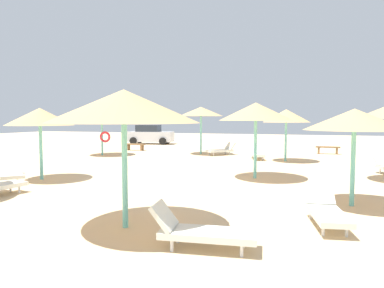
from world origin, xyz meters
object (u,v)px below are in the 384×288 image
Objects in this scene: parasol_8 at (256,112)px; bench_1 at (135,146)px; lounger_6 at (221,150)px; parked_car at (150,135)px; parasol_4 at (40,117)px; parasol_6 at (201,112)px; parasol_5 at (286,116)px; parasol_7 at (102,118)px; bench_0 at (328,149)px; lounger_0 at (200,231)px; lounger_5 at (257,153)px; parasol_0 at (124,107)px; lounger_1 at (326,210)px; parasol_1 at (354,120)px.

parasol_8 is 1.93× the size of bench_1.
lounger_6 is 0.43× the size of parked_car.
parasol_6 is (2.99, 10.98, 0.38)m from parasol_4.
bench_1 is at bearing 163.47° from parasol_5.
parasol_7 is 14.64m from bench_0.
parasol_6 reaches higher than parasol_5.
lounger_5 reaches higher than lounger_0.
parasol_0 is 1.09× the size of parasol_8.
parasol_8 is 1.50× the size of lounger_5.
parasol_0 is 1.66× the size of lounger_0.
lounger_0 is 1.27× the size of bench_1.
parasol_4 is at bearing 144.51° from parasol_0.
parasol_6 is at bearing 155.93° from lounger_5.
parasol_0 is 1.63× the size of lounger_1.
parked_car reaches higher than bench_1.
lounger_0 reaches higher than bench_0.
lounger_6 is at bearing 118.74° from parasol_1.
parasol_1 is 13.99m from parasol_6.
parasol_6 is 9.41m from parasol_8.
parasol_4 reaches higher than lounger_5.
parasol_4 is 1.79× the size of bench_0.
parasol_1 is 0.61× the size of parked_car.
parasol_7 is at bearing -155.76° from parasol_6.
lounger_6 is (7.17, 2.27, -2.03)m from parasol_7.
parked_car is (-8.39, 7.46, 0.50)m from lounger_6.
parasol_7 is at bearing -174.93° from lounger_5.
parasol_1 is 14.38m from bench_0.
parasol_7 is 1.90× the size of bench_0.
parasol_5 is 1.55× the size of lounger_6.
parasol_8 is 6.88m from lounger_5.
parasol_0 reaches higher than lounger_5.
lounger_5 is at bearing 111.00° from parasol_1.
lounger_6 reaches higher than bench_0.
parasol_4 is at bearing -72.02° from parasol_7.
parasol_8 is at bearing -67.86° from lounger_6.
parasol_5 is 5.76m from bench_0.
parasol_1 is 1.43× the size of lounger_6.
parasol_0 is 7.24m from parasol_4.
parasol_0 is 1.04× the size of parasol_6.
lounger_1 is at bearing 44.98° from lounger_0.
lounger_1 is at bearing -67.35° from parasol_8.
lounger_0 is at bearing -89.12° from parasol_8.
parasol_5 is at bearing 1.75° from parasol_7.
lounger_0 reaches higher than lounger_6.
lounger_0 reaches higher than lounger_1.
parasol_7 is 7.78m from lounger_6.
parasol_5 is at bearing -37.15° from parked_car.
lounger_5 is 9.49m from bench_1.
parasol_7 is at bearing 151.59° from parasol_8.
parasol_4 is 1.50× the size of lounger_6.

